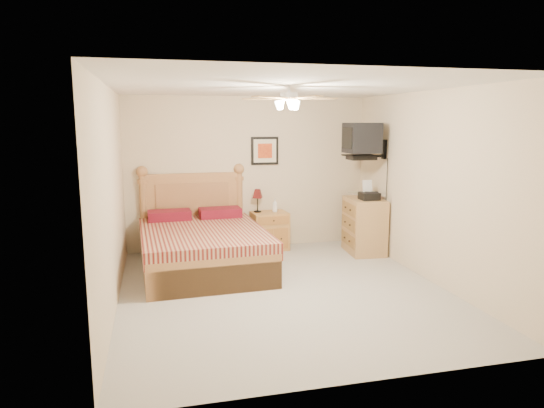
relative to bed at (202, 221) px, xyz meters
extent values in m
plane|color=#A49F94|center=(0.89, -1.12, -0.71)|extent=(4.50, 4.50, 0.00)
cube|color=white|center=(0.89, -1.12, 1.79)|extent=(4.00, 4.50, 0.04)
cube|color=beige|center=(0.89, 1.13, 0.54)|extent=(4.00, 0.04, 2.50)
cube|color=beige|center=(0.89, -3.37, 0.54)|extent=(4.00, 0.04, 2.50)
cube|color=beige|center=(-1.11, -1.12, 0.54)|extent=(0.04, 4.50, 2.50)
cube|color=beige|center=(2.89, -1.12, 0.54)|extent=(0.04, 4.50, 2.50)
cube|color=#BA803E|center=(1.19, 0.88, -0.40)|extent=(0.60, 0.47, 0.62)
imported|color=white|center=(1.28, 0.89, 0.02)|extent=(0.10, 0.11, 0.22)
cube|color=black|center=(1.16, 1.11, 0.91)|extent=(0.46, 0.04, 0.46)
cube|color=#A07546|center=(2.62, 0.32, -0.27)|extent=(0.58, 0.79, 0.89)
imported|color=#C1B19E|center=(2.60, 0.63, 0.19)|extent=(0.29, 0.33, 0.03)
imported|color=tan|center=(2.59, 0.66, 0.21)|extent=(0.31, 0.33, 0.02)
camera|label=1|loc=(-0.63, -6.74, 1.39)|focal=32.00mm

